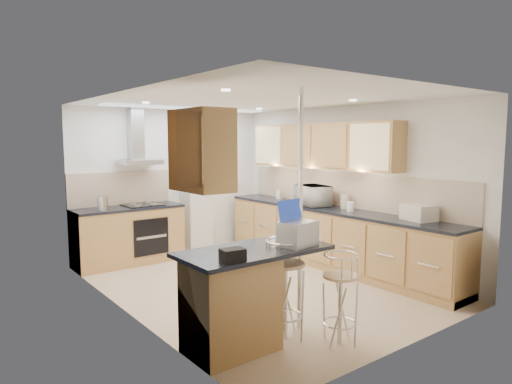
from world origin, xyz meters
TOP-DOWN VIEW (x-y plane):
  - ground at (0.00, 0.00)m, footprint 4.80×4.80m
  - room_shell at (0.32, 0.38)m, footprint 3.64×4.84m
  - right_counter at (1.50, 0.00)m, footprint 0.63×4.40m
  - back_counter at (-0.95, 2.10)m, footprint 1.70×0.63m
  - peninsula at (-1.12, -1.45)m, footprint 1.47×0.72m
  - microwave at (1.48, 0.39)m, footprint 0.53×0.67m
  - laptop at (-0.71, -1.61)m, footprint 0.39×0.32m
  - bag at (-1.54, -1.70)m, footprint 0.22×0.17m
  - bar_stool_near at (-0.80, -1.53)m, footprint 0.44×0.44m
  - bar_stool_end at (-0.46, -1.96)m, footprint 0.43×0.43m
  - jar_a at (1.48, 0.38)m, footprint 0.15×0.15m
  - jar_b at (1.62, 1.41)m, footprint 0.15×0.15m
  - jar_c at (1.65, -0.14)m, footprint 0.16×0.16m
  - jar_d at (1.48, -0.39)m, footprint 0.11×0.11m
  - bread_bin at (1.62, -1.44)m, footprint 0.40×0.46m
  - kettle at (-1.39, 1.98)m, footprint 0.16×0.16m

SIDE VIEW (x-z plane):
  - ground at x=0.00m, z-range 0.00..0.00m
  - bar_stool_end at x=-0.46m, z-range 0.00..0.90m
  - back_counter at x=-0.95m, z-range 0.00..0.92m
  - right_counter at x=1.50m, z-range 0.00..0.92m
  - peninsula at x=-1.12m, z-range 0.01..0.95m
  - bar_stool_near at x=-0.80m, z-range 0.00..1.01m
  - jar_d at x=1.48m, z-range 0.92..1.06m
  - bag at x=-1.54m, z-range 0.94..1.05m
  - jar_b at x=1.62m, z-range 0.92..1.08m
  - jar_a at x=1.48m, z-range 0.92..1.11m
  - bread_bin at x=1.62m, z-range 0.92..1.13m
  - kettle at x=-1.39m, z-range 0.92..1.13m
  - jar_c at x=1.65m, z-range 0.92..1.14m
  - laptop at x=-0.71m, z-range 0.94..1.18m
  - microwave at x=1.48m, z-range 0.92..1.25m
  - room_shell at x=0.32m, z-range 0.29..2.80m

